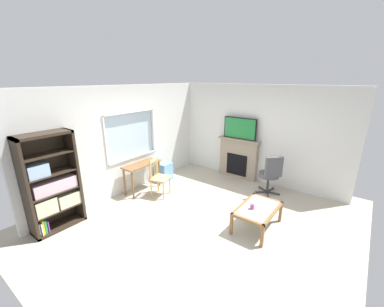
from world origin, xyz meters
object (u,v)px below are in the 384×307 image
Objects in this scene: fireplace at (238,158)px; sippy_cup at (252,207)px; tv at (240,128)px; office_chair at (271,173)px; bookshelf at (51,187)px; wooden_chair at (159,177)px; plastic_drawer_unit at (163,171)px; coffee_table at (258,210)px; desk_under_window at (142,168)px.

fireplace is 2.49m from sippy_cup.
office_chair is at bearing -114.29° from tv.
office_chair reaches higher than sippy_cup.
office_chair is at bearing -36.09° from bookshelf.
tv reaches higher than office_chair.
bookshelf is 2.03× the size of wooden_chair.
bookshelf is 2.91m from plastic_drawer_unit.
plastic_drawer_unit is 0.41× the size of fireplace.
fireplace reaches higher than plastic_drawer_unit.
bookshelf is 3.81m from coffee_table.
sippy_cup is at bearing -53.93° from bookshelf.
wooden_chair is 10.00× the size of sippy_cup.
fireplace is at bearing 32.57° from sippy_cup.
wooden_chair is at bearing 91.15° from sippy_cup.
bookshelf is 4.63m from office_chair.
plastic_drawer_unit is at bearing 76.61° from sippy_cup.
sippy_cup is (0.11, -2.85, -0.11)m from desk_under_window.
desk_under_window is 0.98× the size of coffee_table.
fireplace is 0.85m from tv.
desk_under_window is (2.05, -0.11, -0.24)m from bookshelf.
desk_under_window is at bearing 122.89° from office_chair.
wooden_chair reaches higher than desk_under_window.
tv is at bearing 65.71° from office_chair.
wooden_chair is (0.06, -0.52, -0.12)m from desk_under_window.
office_chair is (1.63, -2.10, 0.09)m from wooden_chair.
fireplace is at bearing -24.87° from wooden_chair.
wooden_chair is (2.11, -0.63, -0.36)m from bookshelf.
sippy_cup reaches higher than plastic_drawer_unit.
office_chair is 1.51m from coffee_table.
sippy_cup is (-0.11, 0.07, 0.11)m from coffee_table.
office_chair is at bearing 8.47° from sippy_cup.
tv reaches higher than fireplace.
tv reaches higher than sippy_cup.
plastic_drawer_unit is at bearing 132.06° from fireplace.
fireplace is 2.44m from coffee_table.
bookshelf is 1.84× the size of coffee_table.
wooden_chair is at bearing -16.54° from bookshelf.
desk_under_window is 2.85m from sippy_cup.
office_chair is at bearing -52.20° from wooden_chair.
fireplace is at bearing 0.00° from tv.
coffee_table is (-1.47, -0.31, -0.19)m from office_chair.
fireplace reaches higher than coffee_table.
desk_under_window is 2.79m from tv.
fireplace is 1.20× the size of coffee_table.
desk_under_window is 10.80× the size of sippy_cup.
plastic_drawer_unit is (2.85, -0.06, -0.58)m from bookshelf.
office_chair is (-0.50, -1.10, -0.87)m from tv.
sippy_cup is at bearing -88.85° from wooden_chair.
fireplace reaches higher than office_chair.
fireplace reaches higher than wooden_chair.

